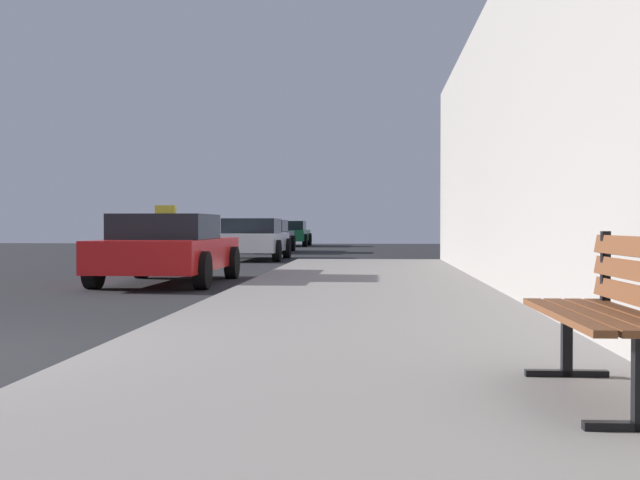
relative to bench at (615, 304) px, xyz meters
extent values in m
cube|color=gray|center=(-1.39, 1.45, -0.58)|extent=(4.00, 32.00, 0.15)
cube|color=brown|center=(-0.28, 0.00, -0.06)|extent=(0.13, 1.54, 0.04)
cube|color=brown|center=(-0.15, 0.00, -0.06)|extent=(0.13, 1.54, 0.04)
cube|color=brown|center=(-0.03, 0.00, -0.06)|extent=(0.13, 1.54, 0.04)
cube|color=brown|center=(0.10, 0.00, -0.06)|extent=(0.13, 1.54, 0.04)
cube|color=brown|center=(0.13, 0.00, 0.04)|extent=(0.08, 1.54, 0.11)
cube|color=black|center=(-0.08, -0.65, -0.28)|extent=(0.06, 0.06, 0.45)
cube|color=black|center=(-0.08, -0.65, -0.49)|extent=(0.50, 0.07, 0.04)
cube|color=black|center=(-0.10, 0.65, -0.28)|extent=(0.06, 0.06, 0.45)
cube|color=black|center=(-0.10, 0.65, -0.49)|extent=(0.50, 0.07, 0.04)
cube|color=black|center=(0.13, 0.65, 0.16)|extent=(0.05, 0.05, 0.44)
cube|color=red|center=(-5.07, 10.20, -0.11)|extent=(1.85, 4.30, 0.55)
cube|color=black|center=(-5.07, 9.98, 0.39)|extent=(1.63, 1.94, 0.45)
cube|color=yellow|center=(-5.07, 9.98, 0.69)|extent=(0.36, 0.14, 0.16)
cylinder|color=black|center=(-5.99, 11.57, -0.34)|extent=(0.22, 0.64, 0.64)
cylinder|color=black|center=(-4.14, 11.57, -0.34)|extent=(0.22, 0.64, 0.64)
cylinder|color=black|center=(-5.99, 8.82, -0.34)|extent=(0.22, 0.64, 0.64)
cylinder|color=black|center=(-4.14, 8.82, -0.34)|extent=(0.22, 0.64, 0.64)
cube|color=white|center=(-5.04, 20.19, -0.11)|extent=(1.79, 4.12, 0.55)
cube|color=black|center=(-5.04, 19.99, 0.39)|extent=(1.58, 1.85, 0.45)
cylinder|color=black|center=(-5.94, 21.51, -0.34)|extent=(0.22, 0.64, 0.64)
cylinder|color=black|center=(-4.14, 21.51, -0.34)|extent=(0.22, 0.64, 0.64)
cylinder|color=black|center=(-5.94, 18.87, -0.34)|extent=(0.22, 0.64, 0.64)
cylinder|color=black|center=(-4.14, 18.87, -0.34)|extent=(0.22, 0.64, 0.64)
cube|color=black|center=(-5.61, 27.09, -0.11)|extent=(1.81, 4.50, 0.55)
cube|color=black|center=(-5.61, 26.86, 0.39)|extent=(1.59, 2.03, 0.45)
cylinder|color=black|center=(-6.51, 28.53, -0.34)|extent=(0.22, 0.64, 0.64)
cylinder|color=black|center=(-4.70, 28.53, -0.34)|extent=(0.22, 0.64, 0.64)
cylinder|color=black|center=(-6.51, 25.64, -0.34)|extent=(0.22, 0.64, 0.64)
cylinder|color=black|center=(-4.70, 25.64, -0.34)|extent=(0.22, 0.64, 0.64)
cube|color=#196638|center=(-5.63, 36.05, -0.11)|extent=(1.79, 4.05, 0.55)
cube|color=black|center=(-5.63, 35.84, 0.39)|extent=(1.58, 1.82, 0.45)
cylinder|color=black|center=(-6.52, 37.34, -0.34)|extent=(0.22, 0.64, 0.64)
cylinder|color=black|center=(-4.73, 37.34, -0.34)|extent=(0.22, 0.64, 0.64)
cylinder|color=black|center=(-6.52, 34.75, -0.34)|extent=(0.22, 0.64, 0.64)
cylinder|color=black|center=(-4.73, 34.75, -0.34)|extent=(0.22, 0.64, 0.64)
camera|label=1|loc=(-1.27, -4.35, 0.42)|focal=45.18mm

